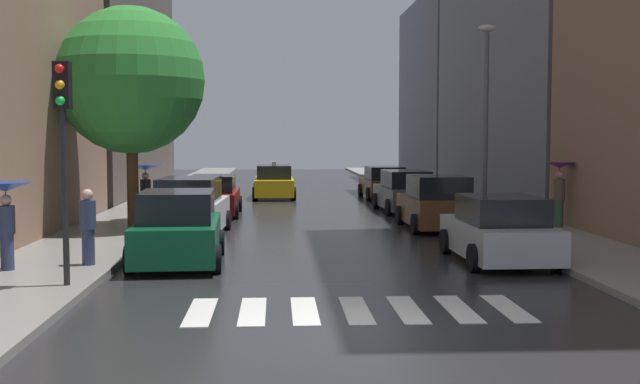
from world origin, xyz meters
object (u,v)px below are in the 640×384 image
Objects in this scene: pedestrian_near_tree at (559,181)px; parked_car_right_third at (405,192)px; parked_car_left_nearest at (178,230)px; pedestrian_far_side at (88,225)px; parked_car_right_fourth at (384,183)px; parked_car_right_second at (437,204)px; traffic_light_left_corner at (63,123)px; parked_car_right_nearest at (499,231)px; parked_car_left_second at (190,209)px; pedestrian_by_kerb at (6,204)px; parked_car_left_third at (213,196)px; street_tree_left at (131,81)px; pedestrian_foreground at (145,177)px; taxi_midroad at (274,183)px; lamp_post_right at (486,109)px.

parked_car_right_third is at bearing 62.09° from pedestrian_near_tree.
parked_car_left_nearest is 2.47× the size of pedestrian_far_side.
parked_car_right_third reaches higher than parked_car_right_fourth.
traffic_light_left_corner reaches higher than parked_car_right_second.
parked_car_right_second is at bearing 0.10° from parked_car_right_nearest.
parked_car_right_second is at bearing -76.96° from parked_car_left_second.
pedestrian_by_kerb is at bearing 133.45° from traffic_light_left_corner.
parked_car_right_third reaches higher than parked_car_left_third.
parked_car_right_fourth is 16.74m from street_tree_left.
pedestrian_foreground is (-2.18, 8.66, 0.80)m from parked_car_left_nearest.
parked_car_right_third is at bearing 177.27° from parked_car_right_fourth.
parked_car_right_fourth is 14.43m from pedestrian_foreground.
parked_car_left_nearest is 2.21× the size of pedestrian_foreground.
pedestrian_by_kerb is at bearing 110.63° from parked_car_left_nearest.
pedestrian_foreground is 0.28× the size of street_tree_left.
pedestrian_far_side is 0.40× the size of traffic_light_left_corner.
pedestrian_by_kerb is (-14.78, -7.19, -0.04)m from pedestrian_near_tree.
parked_car_right_nearest is 20.63m from taxi_midroad.
street_tree_left is at bearing 64.23° from parked_car_left_second.
parked_car_right_fourth is at bearing 53.04° from street_tree_left.
pedestrian_near_tree reaches higher than parked_car_right_third.
parked_car_left_third is at bearing 68.23° from street_tree_left.
parked_car_right_nearest is 19.36m from parked_car_right_fourth.
parked_car_right_nearest is 11.28m from pedestrian_by_kerb.
parked_car_left_nearest is 14.58m from parked_car_right_third.
parked_car_right_nearest reaches higher than parked_car_left_third.
parked_car_left_third is 10.90m from parked_car_right_fourth.
pedestrian_foreground is at bearing 143.51° from parked_car_left_third.
street_tree_left reaches higher than pedestrian_foreground.
parked_car_left_second is 10.19m from lamp_post_right.
parked_car_right_second is 2.25× the size of pedestrian_by_kerb.
parked_car_right_fourth is (0.00, 12.59, -0.08)m from parked_car_right_second.
parked_car_left_nearest is 19.91m from taxi_midroad.
pedestrian_foreground is at bearing 11.73° from parked_car_left_nearest.
pedestrian_far_side is 8.06m from street_tree_left.
pedestrian_foreground reaches higher than parked_car_right_fourth.
street_tree_left reaches higher than parked_car_right_fourth.
parked_car_right_second is 0.99× the size of traffic_light_left_corner.
parked_car_left_second is at bearing -167.33° from pedestrian_foreground.
parked_car_right_nearest is at bearing -93.17° from parked_car_left_nearest.
parked_car_left_nearest is at bearing 62.30° from traffic_light_left_corner.
parked_car_left_second reaches higher than parked_car_right_third.
pedestrian_foreground is 1.12× the size of pedestrian_far_side.
pedestrian_by_kerb is 8.47m from street_tree_left.
parked_car_right_nearest is 0.91× the size of parked_car_right_third.
parked_car_left_nearest is 0.61× the size of street_tree_left.
parked_car_right_nearest is at bearing -121.08° from parked_car_left_second.
parked_car_right_nearest is 12.61m from parked_car_right_third.
pedestrian_near_tree reaches higher than parked_car_right_fourth.
parked_car_right_nearest is 9.62m from pedestrian_far_side.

